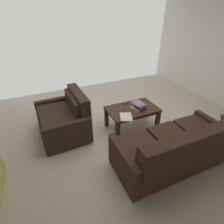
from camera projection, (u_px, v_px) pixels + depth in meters
The scene contains 7 objects.
ground_plane at pixel (126, 132), 3.62m from camera, with size 5.73×5.48×0.01m, color beige.
sofa_main at pixel (175, 148), 2.68m from camera, with size 1.85×0.87×0.85m.
loveseat_near at pixel (65, 118), 3.43m from camera, with size 0.92×1.15×0.87m.
coffee_table at pixel (132, 111), 3.56m from camera, with size 1.02×0.63×0.48m.
book_stack at pixel (138, 105), 3.51m from camera, with size 0.32×0.35×0.11m.
tv_remote at pixel (126, 103), 3.71m from camera, with size 0.16×0.12×0.02m.
loose_magazine at pixel (126, 117), 3.25m from camera, with size 0.22×0.30×0.01m, color silver.
Camera 1 is at (1.46, 2.49, 2.24)m, focal length 27.83 mm.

